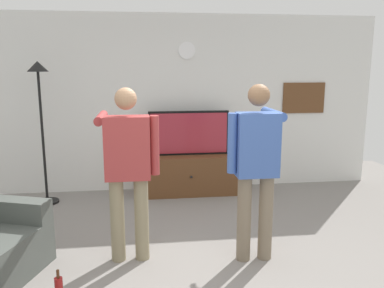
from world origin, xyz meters
TOP-DOWN VIEW (x-y plane):
  - ground_plane at (0.00, 0.00)m, footprint 8.40×8.40m
  - back_wall at (0.00, 2.95)m, footprint 6.40×0.10m
  - tv_stand at (0.20, 2.60)m, footprint 1.46×0.52m
  - television at (0.20, 2.65)m, footprint 1.21×0.07m
  - wall_clock at (0.20, 2.89)m, footprint 0.26×0.03m
  - framed_picture at (2.08, 2.90)m, footprint 0.69×0.04m
  - floor_lamp at (-1.87, 2.42)m, footprint 0.32×0.32m
  - person_standing_nearer_lamp at (-0.65, 0.58)m, footprint 0.61×0.78m
  - person_standing_nearer_couch at (0.59, 0.43)m, footprint 0.58×0.78m

SIDE VIEW (x-z plane):
  - ground_plane at x=0.00m, z-range 0.00..0.00m
  - tv_stand at x=0.20m, z-range 0.00..0.60m
  - television at x=0.20m, z-range 0.60..1.26m
  - person_standing_nearer_lamp at x=-0.65m, z-range 0.12..1.85m
  - person_standing_nearer_couch at x=0.59m, z-range 0.12..1.88m
  - back_wall at x=0.00m, z-range 0.00..2.70m
  - framed_picture at x=2.08m, z-range 1.18..1.66m
  - floor_lamp at x=-1.87m, z-range 0.43..2.42m
  - wall_clock at x=0.20m, z-range 2.03..2.28m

